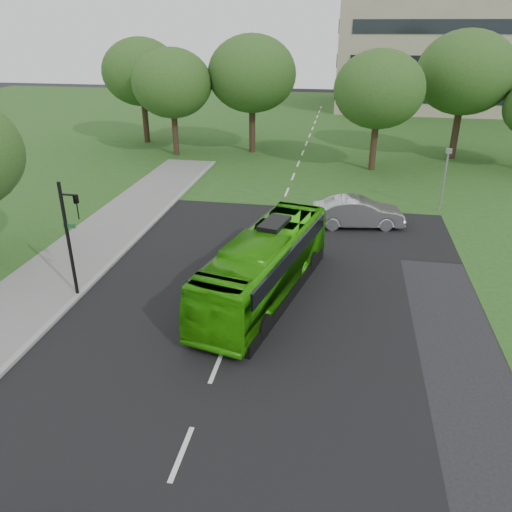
# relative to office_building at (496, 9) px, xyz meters

# --- Properties ---
(ground) EXTENTS (160.00, 160.00, 0.00)m
(ground) POSITION_rel_office_building_xyz_m (-21.96, -61.96, -12.50)
(ground) COLOR black
(ground) RESTS_ON ground
(street_surfaces) EXTENTS (120.00, 120.00, 0.15)m
(street_surfaces) POSITION_rel_office_building_xyz_m (-22.34, -39.21, -12.47)
(street_surfaces) COLOR black
(street_surfaces) RESTS_ON ground
(office_building) EXTENTS (40.10, 20.10, 25.00)m
(office_building) POSITION_rel_office_building_xyz_m (0.00, 0.00, 0.00)
(office_building) COLOR tan
(office_building) RESTS_ON ground
(tree_park_a) EXTENTS (6.84, 6.84, 9.09)m
(tree_park_a) POSITION_rel_office_building_xyz_m (-33.16, -34.68, -6.34)
(tree_park_a) COLOR black
(tree_park_a) RESTS_ON ground
(tree_park_b) EXTENTS (7.72, 7.72, 10.13)m
(tree_park_b) POSITION_rel_office_building_xyz_m (-26.61, -32.33, -5.67)
(tree_park_b) COLOR black
(tree_park_b) RESTS_ON ground
(tree_park_c) EXTENTS (6.92, 6.92, 9.19)m
(tree_park_c) POSITION_rel_office_building_xyz_m (-15.91, -36.74, -6.27)
(tree_park_c) COLOR black
(tree_park_c) RESTS_ON ground
(tree_park_d) EXTENTS (7.96, 7.96, 10.53)m
(tree_park_d) POSITION_rel_office_building_xyz_m (-8.86, -31.72, -5.37)
(tree_park_d) COLOR black
(tree_park_d) RESTS_ON ground
(tree_park_f) EXTENTS (7.32, 7.32, 9.77)m
(tree_park_f) POSITION_rel_office_building_xyz_m (-37.73, -30.14, -5.86)
(tree_park_f) COLOR black
(tree_park_f) RESTS_ON ground
(bus) EXTENTS (4.65, 10.58, 2.87)m
(bus) POSITION_rel_office_building_xyz_m (-21.13, -58.66, -11.07)
(bus) COLOR #30A30B
(bus) RESTS_ON ground
(sedan) EXTENTS (5.42, 2.62, 1.71)m
(sedan) POSITION_rel_office_building_xyz_m (-17.11, -49.67, -11.64)
(sedan) COLOR #BABABF
(sedan) RESTS_ON ground
(traffic_light) EXTENTS (0.82, 0.23, 5.15)m
(traffic_light) POSITION_rel_office_building_xyz_m (-29.00, -60.27, -9.47)
(traffic_light) COLOR black
(traffic_light) RESTS_ON ground
(camera_pole) EXTENTS (0.41, 0.39, 3.97)m
(camera_pole) POSITION_rel_office_building_xyz_m (-11.96, -46.10, -9.94)
(camera_pole) COLOR gray
(camera_pole) RESTS_ON ground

